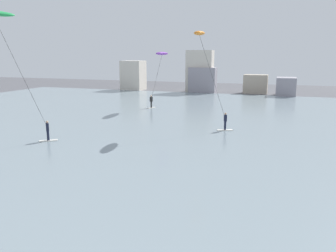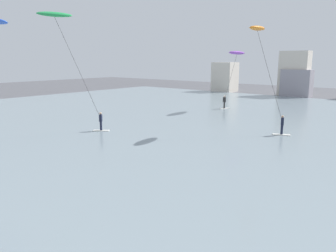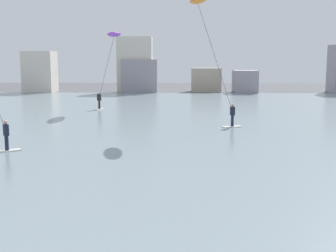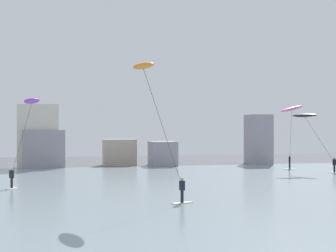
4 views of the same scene
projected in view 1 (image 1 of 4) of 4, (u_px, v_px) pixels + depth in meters
The scene contains 5 objects.
water_bay at pixel (215, 123), 34.39m from camera, with size 84.00×52.00×0.10m, color gray.
far_shore_buildings at pixel (223, 77), 60.64m from camera, with size 44.70×5.14×7.61m.
kitesurfer_purple at pixel (161, 57), 41.89m from camera, with size 2.70×3.84×7.15m.
kitesurfer_green at pixel (1, 30), 23.28m from camera, with size 3.31×4.91×9.88m.
kitesurfer_orange at pixel (202, 43), 29.87m from camera, with size 3.95×3.07×8.82m.
Camera 1 is at (6.48, -2.54, 6.91)m, focal length 36.32 mm.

